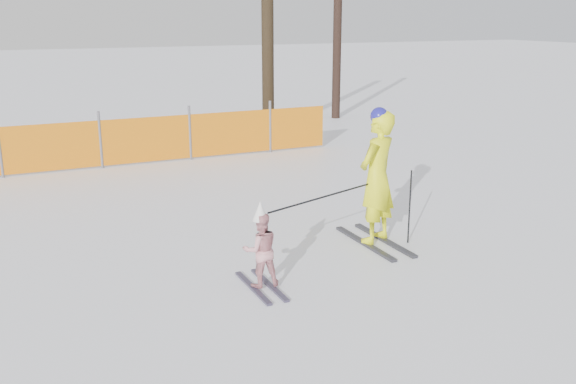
# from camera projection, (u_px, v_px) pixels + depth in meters

# --- Properties ---
(ground) EXTENTS (120.00, 120.00, 0.00)m
(ground) POSITION_uv_depth(u_px,v_px,m) (304.00, 276.00, 8.22)
(ground) COLOR white
(ground) RESTS_ON ground
(adult) EXTENTS (0.83, 1.55, 2.00)m
(adult) POSITION_uv_depth(u_px,v_px,m) (377.00, 177.00, 9.16)
(adult) COLOR black
(adult) RESTS_ON ground
(child) EXTENTS (0.49, 1.05, 1.11)m
(child) POSITION_uv_depth(u_px,v_px,m) (261.00, 249.00, 7.76)
(child) COLOR black
(child) RESTS_ON ground
(ski_poles) EXTENTS (2.48, 0.71, 1.10)m
(ski_poles) POSITION_uv_depth(u_px,v_px,m) (356.00, 201.00, 8.72)
(ski_poles) COLOR black
(ski_poles) RESTS_ON ground
(tree_trunks) EXTENTS (3.45, 2.11, 5.83)m
(tree_trunks) POSITION_uv_depth(u_px,v_px,m) (296.00, 30.00, 18.27)
(tree_trunks) COLOR black
(tree_trunks) RESTS_ON ground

